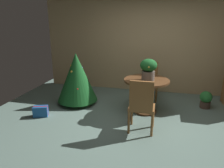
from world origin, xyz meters
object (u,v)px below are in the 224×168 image
(round_dining_table, at_px, (146,90))
(holiday_tree, at_px, (77,77))
(flower_vase, at_px, (148,68))
(potted_plant, at_px, (206,99))
(gift_box_blue, at_px, (41,111))
(wooden_chair_near, at_px, (142,104))
(wooden_chair_far, at_px, (149,78))

(round_dining_table, height_order, holiday_tree, holiday_tree)
(flower_vase, distance_m, potted_plant, 1.63)
(flower_vase, bearing_deg, gift_box_blue, -161.99)
(round_dining_table, xyz_separation_m, potted_plant, (1.32, 0.56, -0.30))
(gift_box_blue, bearing_deg, wooden_chair_near, -4.23)
(round_dining_table, relative_size, potted_plant, 2.42)
(gift_box_blue, height_order, potted_plant, potted_plant)
(gift_box_blue, bearing_deg, wooden_chair_far, 37.59)
(wooden_chair_far, xyz_separation_m, potted_plant, (1.32, -0.32, -0.32))
(wooden_chair_far, height_order, potted_plant, wooden_chair_far)
(round_dining_table, distance_m, gift_box_blue, 2.27)
(gift_box_blue, relative_size, potted_plant, 0.84)
(potted_plant, bearing_deg, gift_box_blue, -159.13)
(flower_vase, height_order, gift_box_blue, flower_vase)
(holiday_tree, xyz_separation_m, potted_plant, (2.96, 0.42, -0.44))
(flower_vase, bearing_deg, round_dining_table, 115.41)
(flower_vase, distance_m, wooden_chair_far, 1.04)
(holiday_tree, xyz_separation_m, gift_box_blue, (-0.46, -0.88, -0.54))
(holiday_tree, distance_m, gift_box_blue, 1.13)
(round_dining_table, distance_m, wooden_chair_far, 0.87)
(round_dining_table, xyz_separation_m, gift_box_blue, (-2.11, -0.75, -0.39))
(wooden_chair_near, relative_size, gift_box_blue, 2.97)
(round_dining_table, height_order, potted_plant, round_dining_table)
(gift_box_blue, bearing_deg, round_dining_table, 19.56)
(round_dining_table, xyz_separation_m, flower_vase, (0.03, -0.06, 0.49))
(flower_vase, relative_size, holiday_tree, 0.37)
(flower_vase, bearing_deg, potted_plant, 25.37)
(wooden_chair_near, bearing_deg, round_dining_table, 90.00)
(holiday_tree, height_order, potted_plant, holiday_tree)
(wooden_chair_far, bearing_deg, gift_box_blue, -142.41)
(wooden_chair_near, height_order, potted_plant, wooden_chair_near)
(holiday_tree, bearing_deg, gift_box_blue, -117.73)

